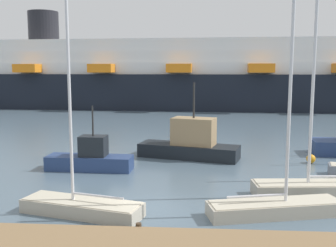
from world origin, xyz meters
The scene contains 10 objects.
ground_plane centered at (0.00, 0.00, 0.00)m, with size 600.00×600.00×0.00m, color slate.
dock_pier centered at (0.00, -4.36, 0.23)m, with size 20.08×2.52×0.56m.
sailboat_1 centered at (6.02, -0.37, 0.55)m, with size 6.50×2.90×11.33m.
sailboat_2 centered at (8.87, 2.65, 0.59)m, with size 7.05×2.23×11.92m.
sailboat_4 centered at (-3.02, -0.85, 0.49)m, with size 6.05×3.06×10.32m.
fishing_boat_1 centered at (-4.80, 7.37, 0.78)m, with size 5.87×1.99×4.37m.
fishing_boat_2 centered at (1.93, 11.52, 1.13)m, with size 8.04×4.36×5.81m.
channel_buoy_0 centered at (10.72, 10.36, 0.34)m, with size 0.65×0.65×1.54m.
channel_buoy_1 centered at (-4.97, 10.99, 0.31)m, with size 0.58×0.58×1.56m.
cruise_ship centered at (-6.49, 53.66, 5.55)m, with size 111.14×22.35×17.56m.
Camera 1 is at (2.23, -18.13, 6.72)m, focal length 41.76 mm.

